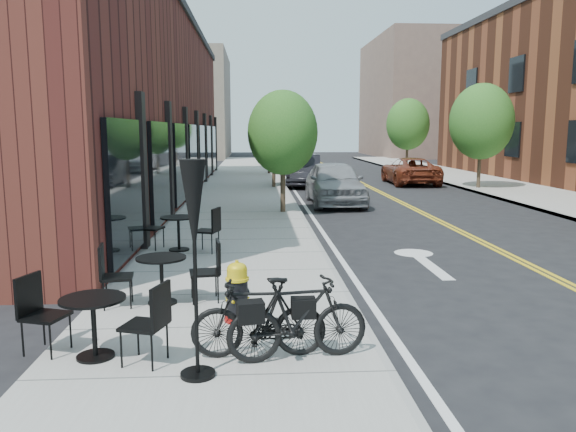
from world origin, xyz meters
name	(u,v)px	position (x,y,z in m)	size (l,w,h in m)	color
ground	(349,299)	(0.00, 0.00, 0.00)	(120.00, 120.00, 0.00)	black
sidewalk_near	(240,209)	(-2.00, 10.00, 0.06)	(4.00, 70.00, 0.12)	#9E9B93
building_near	(126,109)	(-6.50, 14.00, 3.50)	(5.00, 28.00, 7.00)	#411815
bg_building_left	(187,106)	(-8.00, 48.00, 5.00)	(8.00, 14.00, 10.00)	#726656
bg_building_right	(421,98)	(16.00, 50.00, 6.00)	(10.00, 16.00, 12.00)	brown
tree_near_a	(283,133)	(-0.60, 9.00, 2.60)	(2.20, 2.20, 3.81)	#382B1E
tree_near_b	(274,129)	(-0.60, 17.00, 2.71)	(2.30, 2.30, 3.98)	#382B1E
tree_near_c	(269,133)	(-0.60, 25.00, 2.53)	(2.10, 2.10, 3.67)	#382B1E
tree_near_d	(266,129)	(-0.60, 33.00, 2.79)	(2.40, 2.40, 4.11)	#382B1E
tree_far_b	(481,122)	(8.60, 16.00, 3.06)	(2.80, 2.80, 4.62)	#382B1E
tree_far_c	(408,124)	(8.60, 28.00, 3.06)	(2.80, 2.80, 4.62)	#382B1E
fire_hydrant	(237,292)	(-1.76, -1.28, 0.52)	(0.48, 0.48, 0.84)	maroon
bicycle_left	(259,318)	(-1.48, -2.53, 0.58)	(0.44, 1.54, 0.93)	black
bicycle_right	(298,318)	(-1.04, -2.64, 0.61)	(0.46, 1.62, 0.97)	black
bistro_set_a	(162,273)	(-2.90, -0.43, 0.59)	(1.75, 0.84, 0.92)	black
bistro_set_b	(94,319)	(-3.35, -2.43, 0.58)	(1.74, 0.93, 0.92)	black
bistro_set_c	(179,228)	(-3.15, 3.34, 0.60)	(1.81, 0.98, 0.95)	black
patio_umbrella	(194,223)	(-2.13, -3.00, 1.76)	(0.37, 0.37, 2.29)	black
parked_car_a	(335,183)	(1.42, 11.57, 0.79)	(1.88, 4.66, 1.59)	gray
parked_car_b	(304,170)	(0.91, 18.47, 0.75)	(1.59, 4.55, 1.50)	black
parked_car_c	(299,159)	(1.52, 29.07, 0.77)	(2.16, 5.31, 1.54)	silver
parked_car_far	(410,171)	(6.30, 19.05, 0.66)	(2.21, 4.78, 1.33)	maroon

